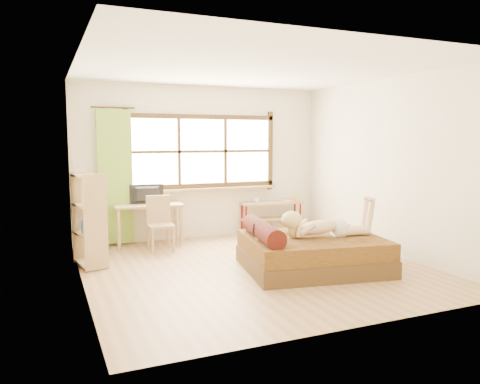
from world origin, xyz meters
name	(u,v)px	position (x,y,z in m)	size (l,w,h in m)	color
floor	(255,268)	(0.00, 0.00, 0.00)	(4.50, 4.50, 0.00)	#9E754C
ceiling	(255,68)	(0.00, 0.00, 2.70)	(4.50, 4.50, 0.00)	white
wall_back	(202,163)	(0.00, 2.25, 1.35)	(4.50, 4.50, 0.00)	silver
wall_front	(359,186)	(0.00, -2.25, 1.35)	(4.50, 4.50, 0.00)	silver
wall_left	(80,175)	(-2.25, 0.00, 1.35)	(4.50, 4.50, 0.00)	silver
wall_right	(388,167)	(2.25, 0.00, 1.35)	(4.50, 4.50, 0.00)	silver
window	(203,154)	(0.00, 2.22, 1.51)	(2.80, 0.16, 1.46)	#FFEDBF
curtain	(115,177)	(-1.55, 2.13, 1.15)	(0.55, 0.10, 2.20)	olive
bed	(310,252)	(0.65, -0.36, 0.25)	(2.04, 1.74, 0.69)	#382511
woman	(325,216)	(0.85, -0.42, 0.73)	(1.27, 0.36, 0.55)	beige
kitten	(262,231)	(-0.02, -0.27, 0.56)	(0.27, 0.11, 0.22)	black
desk	(148,210)	(-1.05, 1.95, 0.60)	(1.12, 0.54, 0.69)	tan
monitor	(147,194)	(-1.05, 2.00, 0.85)	(0.56, 0.07, 0.32)	black
chair	(160,220)	(-0.95, 1.58, 0.48)	(0.40, 0.40, 0.87)	tan
pipe_shelf	(272,210)	(1.31, 2.07, 0.44)	(1.21, 0.38, 0.68)	tan
cup	(257,200)	(1.00, 2.07, 0.64)	(0.11, 0.11, 0.09)	gray
book	(281,201)	(1.50, 2.07, 0.61)	(0.18, 0.25, 0.02)	gray
bookshelf	(89,220)	(-2.08, 0.97, 0.66)	(0.44, 0.62, 1.30)	tan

